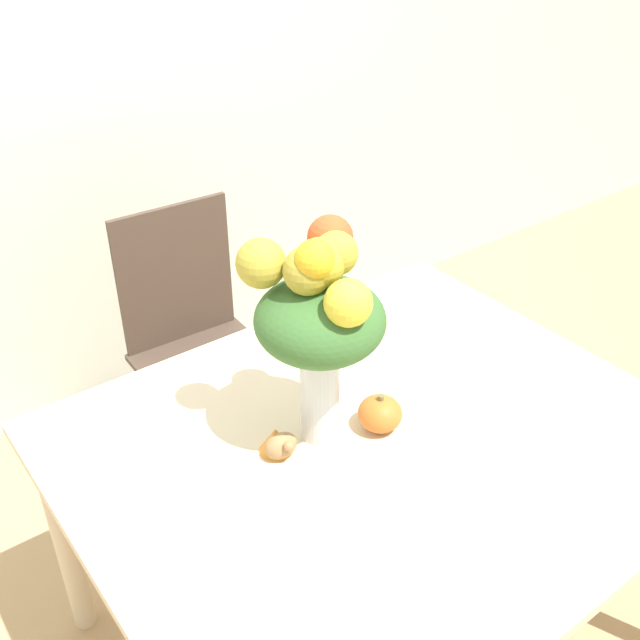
{
  "coord_description": "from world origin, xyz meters",
  "views": [
    {
      "loc": [
        -0.9,
        -0.97,
        1.89
      ],
      "look_at": [
        -0.1,
        0.1,
        1.05
      ],
      "focal_mm": 42.0,
      "sensor_mm": 36.0,
      "label": 1
    }
  ],
  "objects_px": {
    "flower_vase": "(318,313)",
    "turkey_figurine": "(278,442)",
    "pumpkin": "(380,413)",
    "dining_chair_near_window": "(198,345)"
  },
  "relations": [
    {
      "from": "pumpkin",
      "to": "turkey_figurine",
      "type": "bearing_deg",
      "value": 163.66
    },
    {
      "from": "pumpkin",
      "to": "dining_chair_near_window",
      "type": "relative_size",
      "value": 0.11
    },
    {
      "from": "flower_vase",
      "to": "dining_chair_near_window",
      "type": "relative_size",
      "value": 0.55
    },
    {
      "from": "pumpkin",
      "to": "dining_chair_near_window",
      "type": "distance_m",
      "value": 0.94
    },
    {
      "from": "pumpkin",
      "to": "turkey_figurine",
      "type": "relative_size",
      "value": 1.0
    },
    {
      "from": "turkey_figurine",
      "to": "dining_chair_near_window",
      "type": "relative_size",
      "value": 0.11
    },
    {
      "from": "flower_vase",
      "to": "turkey_figurine",
      "type": "distance_m",
      "value": 0.32
    },
    {
      "from": "turkey_figurine",
      "to": "pumpkin",
      "type": "bearing_deg",
      "value": -16.34
    },
    {
      "from": "pumpkin",
      "to": "dining_chair_near_window",
      "type": "bearing_deg",
      "value": 90.91
    },
    {
      "from": "flower_vase",
      "to": "dining_chair_near_window",
      "type": "xyz_separation_m",
      "value": [
        0.11,
        0.82,
        -0.58
      ]
    }
  ]
}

